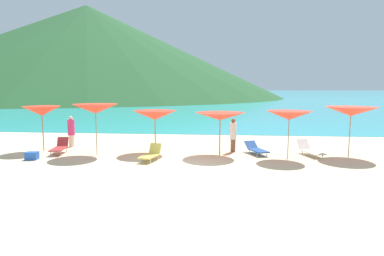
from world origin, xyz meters
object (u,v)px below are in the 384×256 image
object	(u,v)px
lounge_chair_3	(256,149)
umbrella_4	(289,116)
umbrella_0	(42,111)
umbrella_5	(351,111)
lounge_chair_0	(151,154)
cooler_box	(32,156)
umbrella_2	(155,115)
beachgoer_1	(233,134)
umbrella_3	(220,116)
lounge_chair_2	(60,147)
beachgoer_0	(71,131)
umbrella_1	(95,109)
lounge_chair_1	(310,150)
cruise_ship	(137,81)

from	to	relation	value
lounge_chair_3	umbrella_4	bearing A→B (deg)	-57.86
umbrella_0	umbrella_5	size ratio (longest dim) A/B	0.98
lounge_chair_0	cooler_box	size ratio (longest dim) A/B	2.68
umbrella_2	beachgoer_1	size ratio (longest dim) A/B	1.31
umbrella_4	umbrella_3	bearing A→B (deg)	170.16
umbrella_0	lounge_chair_2	xyz separation A→B (m)	(1.13, -0.57, -1.67)
lounge_chair_0	beachgoer_0	world-z (taller)	beachgoer_0
umbrella_3	lounge_chair_3	xyz separation A→B (m)	(1.72, 0.39, -1.55)
umbrella_1	umbrella_5	world-z (taller)	umbrella_1
umbrella_4	lounge_chair_2	bearing A→B (deg)	178.83
umbrella_5	lounge_chair_3	world-z (taller)	umbrella_5
umbrella_2	lounge_chair_3	xyz separation A→B (m)	(4.82, 0.06, -1.55)
umbrella_2	lounge_chair_0	world-z (taller)	umbrella_2
umbrella_0	beachgoer_1	bearing A→B (deg)	3.46
lounge_chair_0	lounge_chair_2	distance (m)	4.83
lounge_chair_0	cooler_box	xyz separation A→B (m)	(-5.22, -0.26, -0.13)
umbrella_4	lounge_chair_3	xyz separation A→B (m)	(-1.28, 0.91, -1.66)
umbrella_0	beachgoer_1	xyz separation A→B (m)	(9.39, 0.57, -1.11)
umbrella_2	lounge_chair_1	world-z (taller)	umbrella_2
umbrella_4	lounge_chair_3	size ratio (longest dim) A/B	1.30
umbrella_3	umbrella_4	size ratio (longest dim) A/B	1.14
lounge_chair_3	cooler_box	bearing A→B (deg)	169.71
umbrella_5	lounge_chair_1	bearing A→B (deg)	174.22
beachgoer_1	beachgoer_0	bearing A→B (deg)	-72.73
lounge_chair_0	lounge_chair_1	bearing A→B (deg)	28.95
beachgoer_0	beachgoer_1	distance (m)	8.52
lounge_chair_0	beachgoer_0	xyz separation A→B (m)	(-4.92, 2.91, 0.56)
lounge_chair_1	cooler_box	size ratio (longest dim) A/B	3.45
umbrella_0	umbrella_3	world-z (taller)	umbrella_0
lounge_chair_1	lounge_chair_3	size ratio (longest dim) A/B	1.06
umbrella_1	beachgoer_1	world-z (taller)	umbrella_1
umbrella_5	lounge_chair_1	xyz separation A→B (m)	(-1.66, 0.17, -1.81)
lounge_chair_3	beachgoer_0	size ratio (longest dim) A/B	1.00
umbrella_2	cooler_box	distance (m)	5.69
beachgoer_0	cruise_ship	distance (m)	212.03
umbrella_1	lounge_chair_1	bearing A→B (deg)	4.64
umbrella_1	beachgoer_1	distance (m)	6.62
umbrella_1	umbrella_3	size ratio (longest dim) A/B	0.98
umbrella_3	umbrella_5	world-z (taller)	umbrella_5
umbrella_1	umbrella_2	world-z (taller)	umbrella_1
lounge_chair_1	lounge_chair_2	xyz separation A→B (m)	(-11.80, -0.67, 0.06)
lounge_chair_0	beachgoer_1	distance (m)	4.29
lounge_chair_3	cruise_ship	bearing A→B (deg)	83.94
lounge_chair_0	cruise_ship	bearing A→B (deg)	119.53
umbrella_3	lounge_chair_0	distance (m)	3.61
lounge_chair_1	beachgoer_1	size ratio (longest dim) A/B	1.05
umbrella_4	cooler_box	world-z (taller)	umbrella_4
umbrella_0	umbrella_2	distance (m)	5.64
umbrella_5	lounge_chair_0	distance (m)	9.10
umbrella_4	beachgoer_1	distance (m)	2.91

